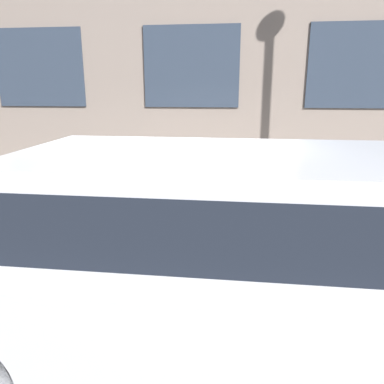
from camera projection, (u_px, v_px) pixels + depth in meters
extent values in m
plane|color=#2D2D30|center=(161.00, 291.00, 4.67)|extent=(80.00, 80.00, 0.00)
cube|color=#9E9B93|center=(180.00, 238.00, 6.06)|extent=(2.97, 60.00, 0.18)
cube|color=#2D3847|center=(360.00, 66.00, 6.37)|extent=(0.03, 1.73, 1.42)
cube|color=#2D3847|center=(191.00, 67.00, 6.72)|extent=(0.03, 1.73, 1.42)
cube|color=#2D3847|center=(39.00, 68.00, 7.07)|extent=(0.03, 1.73, 1.42)
cylinder|color=gold|center=(206.00, 260.00, 5.04)|extent=(0.33, 0.33, 0.04)
cylinder|color=gold|center=(206.00, 238.00, 4.96)|extent=(0.25, 0.25, 0.67)
sphere|color=#A4891E|center=(206.00, 214.00, 4.87)|extent=(0.26, 0.26, 0.26)
cylinder|color=black|center=(206.00, 209.00, 4.85)|extent=(0.09, 0.09, 0.10)
cylinder|color=gold|center=(219.00, 233.00, 4.92)|extent=(0.09, 0.10, 0.09)
cylinder|color=gold|center=(193.00, 232.00, 4.96)|extent=(0.09, 0.10, 0.09)
cylinder|color=#232328|center=(178.00, 241.00, 5.07)|extent=(0.08, 0.08, 0.52)
cylinder|color=#232328|center=(179.00, 238.00, 5.17)|extent=(0.08, 0.08, 0.52)
cube|color=white|center=(178.00, 207.00, 5.00)|extent=(0.14, 0.10, 0.39)
cylinder|color=white|center=(177.00, 209.00, 4.90)|extent=(0.06, 0.06, 0.37)
cylinder|color=white|center=(179.00, 204.00, 5.09)|extent=(0.06, 0.06, 0.37)
sphere|color=beige|center=(178.00, 187.00, 4.92)|extent=(0.17, 0.17, 0.17)
cylinder|color=black|center=(73.00, 267.00, 4.39)|extent=(0.24, 0.81, 0.81)
cylinder|color=black|center=(354.00, 285.00, 4.01)|extent=(0.24, 0.81, 0.81)
cube|color=silver|center=(199.00, 283.00, 3.28)|extent=(1.94, 5.11, 0.76)
cube|color=silver|center=(215.00, 200.00, 3.06)|extent=(1.71, 3.17, 0.79)
cube|color=#1E232D|center=(215.00, 200.00, 3.06)|extent=(1.72, 2.92, 0.50)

